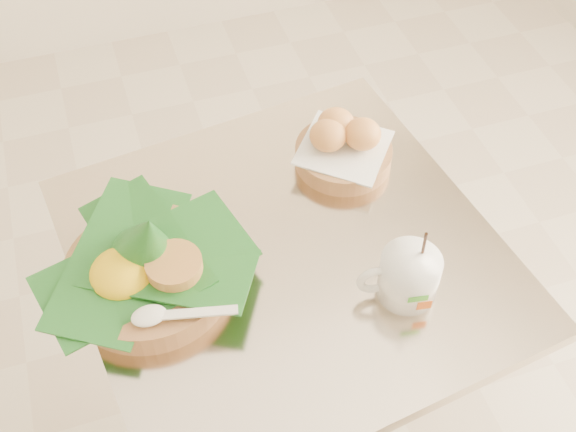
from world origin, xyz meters
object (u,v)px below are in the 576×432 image
object	(u,v)px
cafe_table	(288,319)
coffee_mug	(407,276)
rice_basket	(146,267)
bread_basket	(343,146)

from	to	relation	value
cafe_table	coffee_mug	world-z (taller)	coffee_mug
cafe_table	rice_basket	size ratio (longest dim) A/B	2.29
rice_basket	bread_basket	distance (m)	0.44
cafe_table	rice_basket	bearing A→B (deg)	178.60
rice_basket	coffee_mug	world-z (taller)	rice_basket
rice_basket	coffee_mug	xyz separation A→B (m)	(0.40, -0.15, -0.00)
rice_basket	coffee_mug	size ratio (longest dim) A/B	2.02
cafe_table	rice_basket	distance (m)	0.36
rice_basket	bread_basket	world-z (taller)	rice_basket
coffee_mug	rice_basket	bearing A→B (deg)	159.57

